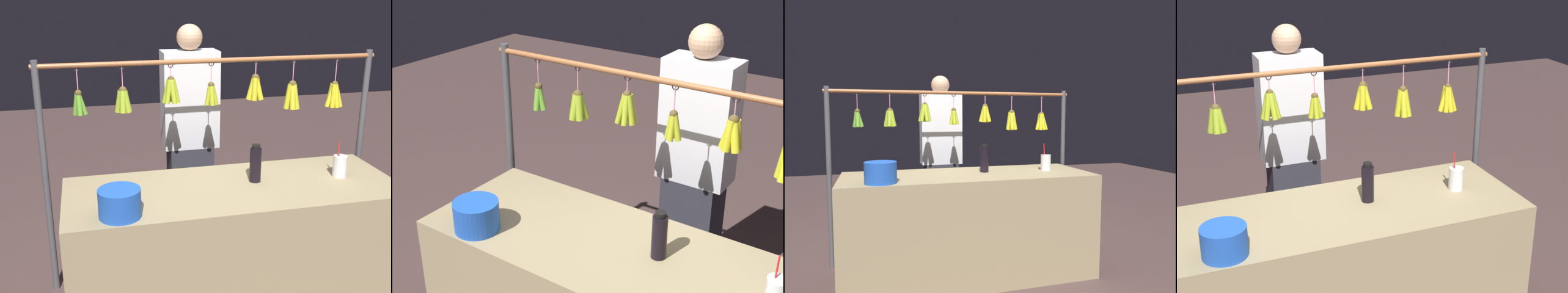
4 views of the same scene
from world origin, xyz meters
TOP-DOWN VIEW (x-y plane):
  - market_counter at (0.00, 0.00)m, footprint 2.05×0.76m
  - display_rack at (-0.04, -0.48)m, footprint 2.33×0.13m
  - water_bottle at (-0.15, -0.05)m, footprint 0.07×0.07m
  - blue_bucket at (0.71, 0.25)m, footprint 0.23×0.23m
  - drink_cup at (-0.71, -0.01)m, footprint 0.09×0.09m
  - vendor_person at (0.07, -0.93)m, footprint 0.42×0.23m

SIDE VIEW (x-z plane):
  - market_counter at x=0.00m, z-range 0.00..0.87m
  - vendor_person at x=0.07m, z-range -0.01..1.76m
  - drink_cup at x=-0.71m, z-range 0.82..1.06m
  - blue_bucket at x=0.71m, z-range 0.87..1.03m
  - water_bottle at x=-0.15m, z-range 0.86..1.11m
  - display_rack at x=-0.04m, z-range 0.37..1.98m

